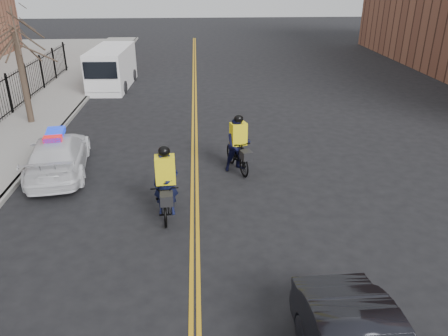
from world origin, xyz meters
TOP-DOWN VIEW (x-y plane):
  - ground at (0.00, 0.00)m, footprint 120.00×120.00m
  - center_line_left at (-0.08, 8.00)m, footprint 0.10×60.00m
  - center_line_right at (0.08, 8.00)m, footprint 0.10×60.00m
  - sidewalk at (-7.50, 8.00)m, footprint 3.00×60.00m
  - curb at (-6.00, 8.00)m, footprint 0.20×60.00m
  - street_tree at (-7.60, 10.00)m, footprint 3.20×3.20m
  - police_cruiser at (-4.77, 4.51)m, footprint 2.61×4.94m
  - cargo_van at (-5.01, 17.03)m, footprint 2.35×5.69m
  - cyclist_near at (-0.80, 1.38)m, footprint 0.92×2.25m
  - cyclist_far at (1.57, 4.33)m, footprint 1.15×2.14m

SIDE VIEW (x-z plane):
  - ground at x=0.00m, z-range 0.00..0.00m
  - center_line_left at x=-0.08m, z-range 0.00..0.01m
  - center_line_right at x=0.08m, z-range 0.00..0.01m
  - sidewalk at x=-7.50m, z-range 0.00..0.15m
  - curb at x=-6.00m, z-range 0.00..0.15m
  - police_cruiser at x=-4.77m, z-range -0.07..1.45m
  - cyclist_near at x=-0.80m, z-range -0.33..1.83m
  - cyclist_far at x=1.57m, z-range -0.22..1.87m
  - cargo_van at x=-5.01m, z-range -0.03..2.32m
  - street_tree at x=-7.60m, z-range 1.13..5.93m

